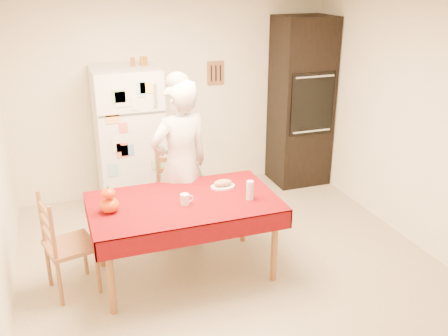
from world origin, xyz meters
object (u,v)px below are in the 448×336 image
coffee_mug (185,199)px  bread_plate (223,187)px  refrigerator (130,139)px  chair_left (62,242)px  wine_glass (250,190)px  pumpkin_lower (109,205)px  seated_woman (180,166)px  chair_far (175,192)px  oven_cabinet (301,102)px  dining_table (184,207)px

coffee_mug → bread_plate: bearing=28.7°
refrigerator → coffee_mug: size_ratio=17.00×
chair_left → wine_glass: chair_left is taller
pumpkin_lower → wine_glass: wine_glass is taller
chair_left → wine_glass: bearing=-111.4°
refrigerator → seated_woman: size_ratio=0.96×
chair_far → coffee_mug: chair_far is taller
oven_cabinet → coffee_mug: (-2.08, -1.81, -0.29)m
refrigerator → bread_plate: (0.64, -1.52, -0.08)m
dining_table → chair_far: bearing=82.7°
coffee_mug → refrigerator: bearing=96.4°
chair_left → bread_plate: 1.55m
pumpkin_lower → wine_glass: (1.24, -0.16, 0.02)m
chair_far → pumpkin_lower: bearing=-117.9°
dining_table → chair_left: size_ratio=1.79×
oven_cabinet → chair_far: bearing=-153.9°
refrigerator → wine_glass: 2.01m
chair_far → wine_glass: (0.48, -0.93, 0.34)m
chair_far → coffee_mug: size_ratio=9.50×
refrigerator → dining_table: refrigerator is taller
chair_left → pumpkin_lower: size_ratio=5.54×
seated_woman → bread_plate: 0.51m
bread_plate → coffee_mug: bearing=-151.3°
oven_cabinet → dining_table: (-2.07, -1.73, -0.41)m
wine_glass → bread_plate: 0.37m
chair_left → oven_cabinet: bearing=-75.8°
chair_far → chair_left: (-1.18, -0.70, 0.00)m
refrigerator → wine_glass: refrigerator is taller
oven_cabinet → refrigerator: bearing=-178.8°
oven_cabinet → chair_left: (-3.16, -1.66, -0.59)m
seated_woman → wine_glass: 0.85m
bread_plate → refrigerator: bearing=112.9°
chair_left → coffee_mug: chair_left is taller
oven_cabinet → dining_table: 2.73m
refrigerator → chair_left: refrigerator is taller
refrigerator → pumpkin_lower: (-0.45, -1.69, -0.02)m
refrigerator → seated_woman: 1.18m
dining_table → refrigerator: bearing=97.0°
dining_table → seated_woman: bearing=77.9°
dining_table → bread_plate: bearing=20.4°
oven_cabinet → seated_woman: 2.30m
chair_left → seated_woman: (1.20, 0.48, 0.38)m
bread_plate → chair_far: bearing=119.3°
chair_far → bread_plate: size_ratio=3.96×
seated_woman → coffee_mug: bearing=63.6°
oven_cabinet → bread_plate: bearing=-136.3°
chair_far → bread_plate: chair_far is taller
pumpkin_lower → chair_left: bearing=170.6°
chair_far → coffee_mug: bearing=-80.4°
oven_cabinet → wine_glass: 2.42m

